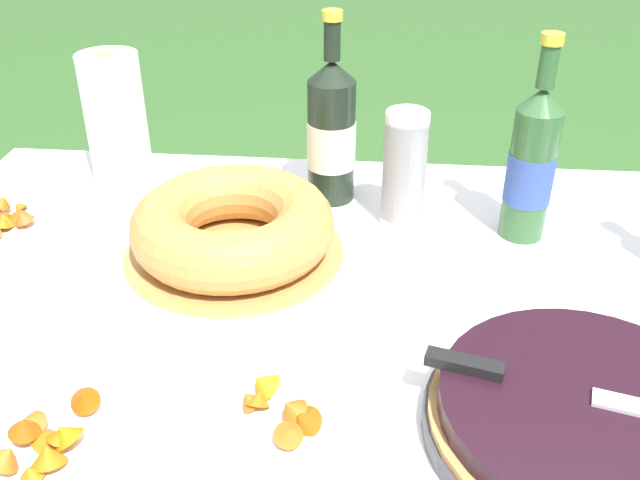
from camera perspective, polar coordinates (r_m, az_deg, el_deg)
The scene contains 12 objects.
garden_table at distance 1.09m, azimuth 2.80°, elevation -8.11°, with size 1.48×0.95×0.73m.
tablecloth at distance 1.05m, azimuth 2.89°, elevation -5.49°, with size 1.49×0.96×0.10m.
berry_tart at distance 0.87m, azimuth 20.52°, elevation -13.22°, with size 0.36×0.36×0.06m.
serving_knife at distance 0.84m, azimuth 18.97°, elevation -11.17°, with size 0.37×0.12×0.01m.
bundt_cake at distance 1.13m, azimuth -6.98°, elevation 1.07°, with size 0.35×0.35×0.10m.
cup_stack at distance 1.19m, azimuth 6.76°, elevation 5.62°, with size 0.07×0.07×0.20m.
cider_bottle_green at distance 1.19m, azimuth 16.56°, elevation 5.82°, with size 0.08×0.08×0.34m.
juice_bottle_red at distance 1.26m, azimuth 0.91°, elevation 8.60°, with size 0.09×0.09×0.34m.
snack_plate_near at distance 1.31m, azimuth -23.62°, elevation 1.07°, with size 0.21×0.21×0.06m.
snack_plate_left at distance 0.84m, azimuth -2.74°, elevation -14.23°, with size 0.24×0.24×0.05m.
snack_plate_right at distance 0.87m, azimuth -21.02°, elevation -14.65°, with size 0.20×0.20×0.05m.
paper_towel_roll at distance 1.37m, azimuth -16.00°, elevation 9.17°, with size 0.11×0.11×0.25m.
Camera 1 is at (0.02, -0.84, 1.34)m, focal length 40.00 mm.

